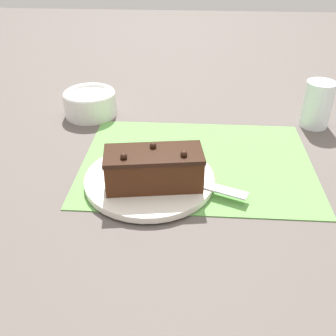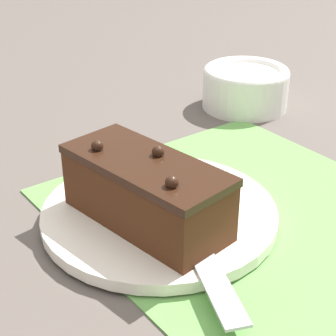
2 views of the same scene
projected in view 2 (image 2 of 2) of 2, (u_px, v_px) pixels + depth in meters
ground_plane at (277, 234)px, 0.56m from camera, size 3.00×3.00×0.00m
placemat_woven at (277, 232)px, 0.56m from camera, size 0.46×0.34×0.00m
cake_plate at (159, 213)px, 0.57m from camera, size 0.24×0.24×0.01m
chocolate_cake at (146, 191)px, 0.53m from camera, size 0.18×0.10×0.08m
serving_knife at (184, 217)px, 0.55m from camera, size 0.22×0.11×0.01m
small_bowl at (246, 86)px, 0.84m from camera, size 0.13×0.13×0.06m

